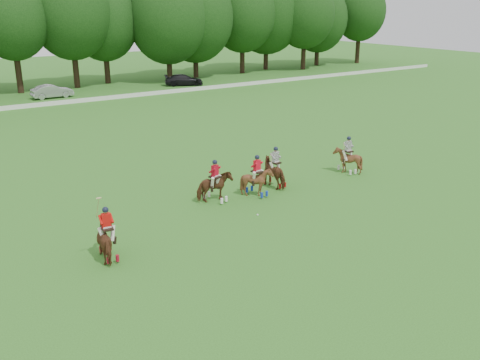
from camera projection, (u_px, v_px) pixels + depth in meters
ground at (275, 238)px, 24.05m from camera, size 180.00×180.00×0.00m
tree_line at (14, 19)px, 59.30m from camera, size 117.98×14.32×14.75m
boundary_rail at (45, 104)px, 53.82m from camera, size 120.00×0.10×0.44m
car_mid at (52, 91)px, 58.26m from camera, size 4.43×1.65×1.45m
car_right at (184, 80)px, 66.91m from camera, size 5.11×3.56×1.37m
polo_red_a at (108, 240)px, 21.87m from camera, size 1.18×1.94×2.82m
polo_red_b at (215, 187)px, 28.14m from camera, size 1.94×1.80×2.30m
polo_red_c at (257, 181)px, 29.01m from camera, size 1.48×1.62×2.30m
polo_stripe_a at (275, 172)px, 30.41m from camera, size 1.25×2.05×2.36m
polo_stripe_b at (348, 160)px, 32.86m from camera, size 1.46×1.61×2.31m
polo_ball at (258, 215)px, 26.52m from camera, size 0.09×0.09×0.09m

